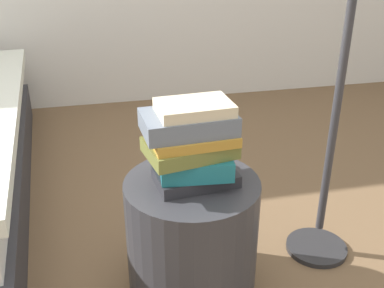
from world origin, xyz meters
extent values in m
plane|color=brown|center=(0.00, 0.00, 0.00)|extent=(8.00, 8.00, 0.00)
cylinder|color=#333338|center=(0.00, 0.00, 0.21)|extent=(0.45, 0.45, 0.43)
cube|color=#28282D|center=(0.01, 0.00, 0.45)|extent=(0.27, 0.19, 0.04)
cube|color=#1E727F|center=(0.01, -0.01, 0.50)|extent=(0.24, 0.19, 0.06)
cube|color=olive|center=(-0.01, 0.00, 0.56)|extent=(0.30, 0.23, 0.05)
cube|color=#B7842D|center=(0.00, 0.01, 0.59)|extent=(0.27, 0.22, 0.03)
cube|color=slate|center=(-0.01, 0.01, 0.64)|extent=(0.29, 0.19, 0.06)
cube|color=beige|center=(0.01, 0.00, 0.69)|extent=(0.23, 0.17, 0.04)
cylinder|color=#262628|center=(0.53, 0.08, 0.01)|extent=(0.24, 0.24, 0.02)
cylinder|color=#333338|center=(0.53, 0.08, 0.70)|extent=(0.03, 0.03, 1.17)
camera|label=1|loc=(-0.28, -1.26, 1.19)|focal=43.14mm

